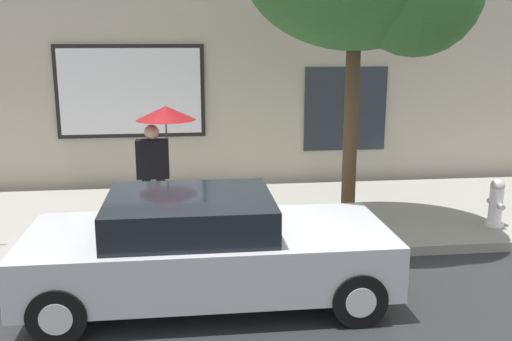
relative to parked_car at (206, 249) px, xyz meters
The scene contains 6 objects.
ground_plane 0.77m from the parked_car, 14.78° to the left, with size 60.00×60.00×0.00m, color #282B2D.
sidewalk 3.17m from the parked_car, 83.40° to the left, with size 20.00×4.00×0.15m, color gray.
building_facade 6.27m from the parked_car, 86.41° to the left, with size 20.00×0.67×7.00m.
parked_car is the anchor object (origin of this frame).
fire_hydrant 5.19m from the parked_car, 21.37° to the left, with size 0.30×0.44×0.80m.
pedestrian_with_umbrella 2.63m from the parked_car, 104.39° to the left, with size 0.95×0.94×2.01m.
Camera 1 is at (-0.53, -6.76, 3.19)m, focal length 40.31 mm.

